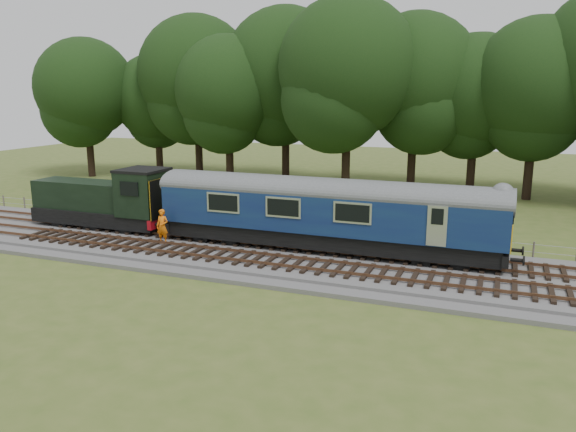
% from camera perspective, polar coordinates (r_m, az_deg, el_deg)
% --- Properties ---
extents(ground, '(120.00, 120.00, 0.00)m').
position_cam_1_polar(ground, '(28.39, 3.31, -4.89)').
color(ground, '#445A21').
rests_on(ground, ground).
extents(ballast, '(70.00, 7.00, 0.35)m').
position_cam_1_polar(ballast, '(28.34, 3.31, -4.55)').
color(ballast, '#4C4C4F').
rests_on(ballast, ground).
extents(track_north, '(67.20, 2.40, 0.21)m').
position_cam_1_polar(track_north, '(29.55, 4.15, -3.35)').
color(track_north, black).
rests_on(track_north, ballast).
extents(track_south, '(67.20, 2.40, 0.21)m').
position_cam_1_polar(track_south, '(26.82, 2.26, -5.00)').
color(track_south, black).
rests_on(track_south, ballast).
extents(fence, '(64.00, 0.12, 1.00)m').
position_cam_1_polar(fence, '(32.53, 5.74, -2.64)').
color(fence, '#6B6054').
rests_on(fence, ground).
extents(tree_line, '(70.00, 8.00, 18.00)m').
position_cam_1_polar(tree_line, '(49.25, 11.21, 2.41)').
color(tree_line, black).
rests_on(tree_line, ground).
extents(dmu_railcar, '(18.05, 2.86, 3.88)m').
position_cam_1_polar(dmu_railcar, '(29.08, 3.84, 0.84)').
color(dmu_railcar, black).
rests_on(dmu_railcar, ground).
extents(shunter_loco, '(8.92, 2.60, 3.38)m').
position_cam_1_polar(shunter_loco, '(35.81, -17.97, 1.45)').
color(shunter_loco, black).
rests_on(shunter_loco, ground).
extents(worker, '(0.70, 0.47, 1.91)m').
position_cam_1_polar(worker, '(31.30, -12.64, -1.04)').
color(worker, orange).
rests_on(worker, ballast).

